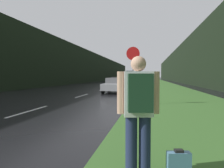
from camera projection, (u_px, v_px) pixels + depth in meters
grass_verge at (159, 84)px, 39.43m from camera, size 6.00×240.00×0.02m
lane_stripe_b at (29, 111)px, 8.72m from camera, size 0.12×3.00×0.01m
lane_stripe_c at (82, 96)px, 15.60m from camera, size 0.12×3.00×0.01m
lane_stripe_d at (103, 90)px, 22.48m from camera, size 0.12×3.00×0.01m
lane_stripe_e at (113, 87)px, 29.35m from camera, size 0.12×3.00×0.01m
lane_stripe_f at (120, 85)px, 36.23m from camera, size 0.12×3.00×0.01m
treeline_far_side at (90, 67)px, 52.24m from camera, size 2.00×140.00×7.74m
treeline_near_side at (183, 64)px, 47.98m from camera, size 2.00×140.00×8.75m
stop_sign at (133, 69)px, 10.59m from camera, size 0.71×0.07×3.08m
hitchhiker_with_backpack at (139, 108)px, 2.96m from camera, size 0.63×0.49×1.83m
suitcase at (179, 165)px, 2.99m from camera, size 0.37×0.20×0.43m
car_passing_near at (115, 85)px, 18.52m from camera, size 1.89×4.27×1.37m
car_passing_far at (130, 81)px, 33.89m from camera, size 1.86×4.00×1.55m
car_oncoming at (115, 80)px, 43.42m from camera, size 1.82×4.58×1.35m
delivery_truck at (130, 75)px, 77.19m from camera, size 2.46×7.09×3.56m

